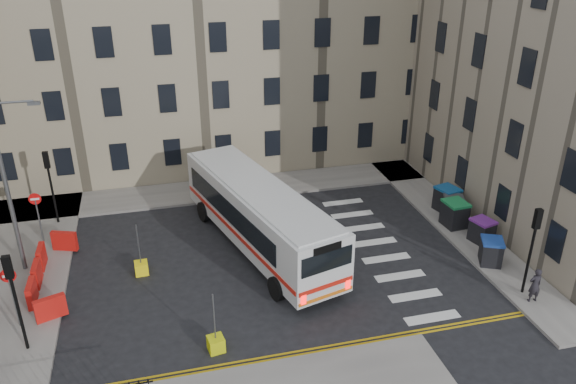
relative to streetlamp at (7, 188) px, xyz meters
name	(u,v)px	position (x,y,z in m)	size (l,w,h in m)	color
ground	(301,256)	(13.00, -2.00, -4.34)	(120.00, 120.00, 0.00)	black
pavement_north	(168,195)	(7.00, 6.60, -4.26)	(36.00, 3.20, 0.15)	slate
pavement_east	(429,201)	(22.00, 2.00, -4.26)	(2.40, 26.00, 0.15)	slate
terrace_north	(133,32)	(6.00, 13.50, 4.28)	(38.30, 10.80, 17.20)	gray
traffic_light_east	(533,238)	(21.60, -7.50, -1.47)	(0.28, 0.22, 4.10)	black
traffic_light_nw	(49,176)	(1.00, 4.50, -1.47)	(0.28, 0.22, 4.10)	black
traffic_light_sw	(13,289)	(1.00, -6.00, -1.47)	(0.28, 0.22, 4.10)	black
streetlamp	(7,188)	(0.00, 0.00, 0.00)	(0.50, 0.22, 8.14)	#595B5E
no_entry_north	(37,207)	(0.50, 2.50, -2.26)	(0.60, 0.08, 3.00)	#595B5E
no_entry_south	(11,286)	(0.50, -4.50, -2.26)	(0.60, 0.08, 3.00)	#595B5E
roadworks_barriers	(45,273)	(1.16, -1.50, -3.69)	(1.66, 6.26, 1.00)	red
bus	(259,214)	(11.19, -0.60, -2.42)	(5.91, 12.46, 3.32)	silver
wheelie_bin_a	(491,251)	(21.53, -5.02, -3.55)	(1.37, 1.44, 1.25)	black
wheelie_bin_b	(482,231)	(22.24, -3.08, -3.57)	(1.22, 1.32, 1.22)	black
wheelie_bin_c	(455,214)	(21.74, -1.22, -3.47)	(1.21, 1.36, 1.41)	black
wheelie_bin_d	(453,209)	(22.02, -0.59, -3.52)	(1.40, 1.49, 1.33)	black
wheelie_bin_e	(447,199)	(22.24, 0.54, -3.49)	(1.37, 1.49, 1.39)	black
pedestrian	(535,285)	(21.60, -8.17, -3.38)	(0.59, 0.38, 1.61)	black
bollard_yellow	(141,268)	(5.33, -1.60, -4.04)	(0.60, 0.60, 0.60)	yellow
bollard_chevron	(216,344)	(8.00, -7.75, -4.04)	(0.60, 0.60, 0.60)	#C3CC0C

